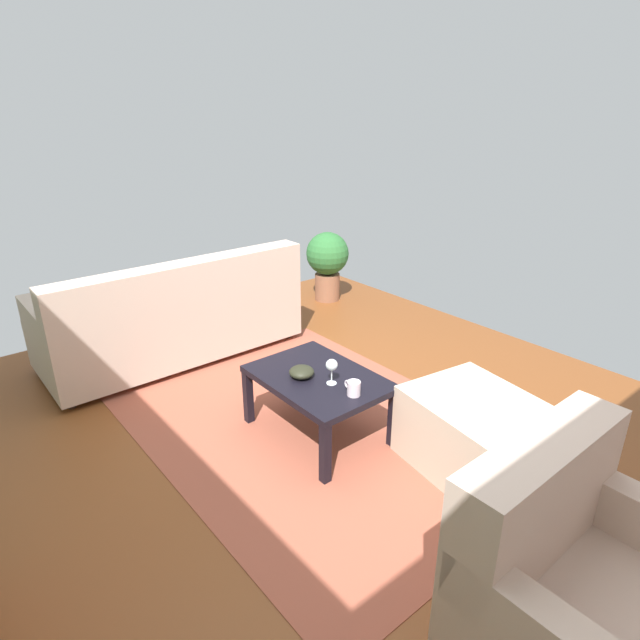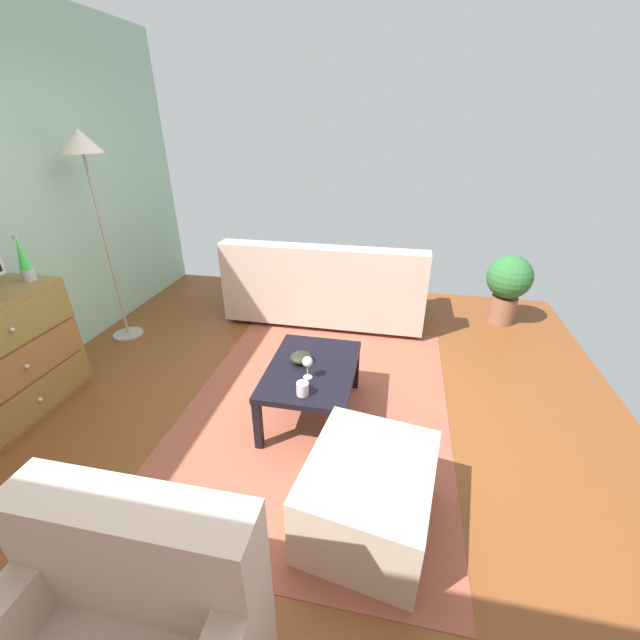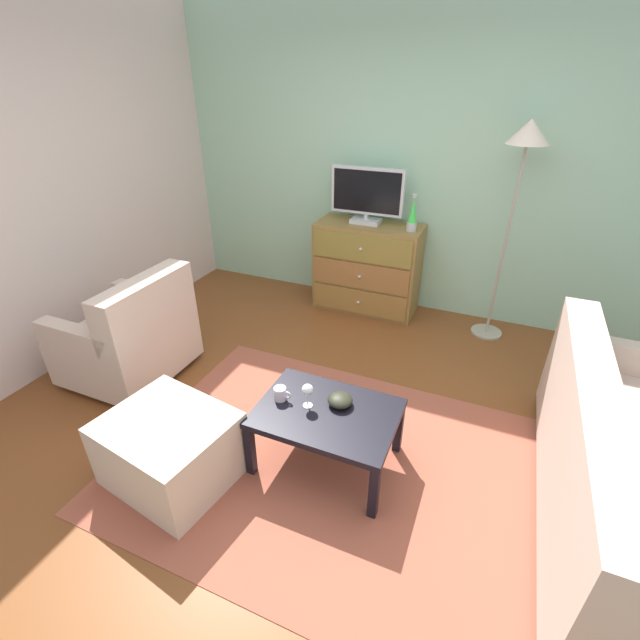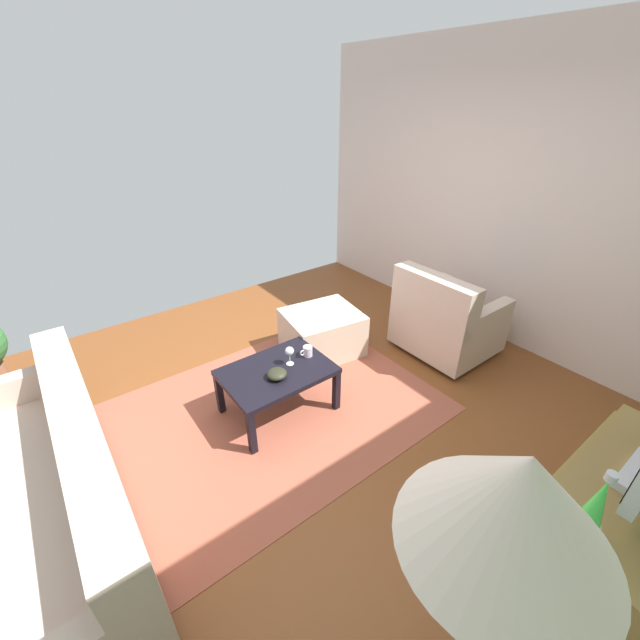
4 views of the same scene
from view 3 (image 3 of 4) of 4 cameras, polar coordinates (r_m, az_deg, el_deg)
name	(u,v)px [view 3 (image 3 of 4)]	position (r m, az deg, el deg)	size (l,w,h in m)	color
ground_plane	(318,438)	(3.11, -0.32, -15.05)	(5.27, 4.93, 0.05)	brown
wall_accent_rear	(413,165)	(4.41, 11.92, 19.04)	(5.27, 0.12, 2.80)	#99C6A8
wall_plain_left	(9,194)	(3.93, -35.38, 13.19)	(0.12, 4.93, 2.80)	beige
area_rug	(334,465)	(2.90, 1.84, -18.26)	(2.60, 1.90, 0.01)	#9C4E3A
dresser	(367,268)	(4.46, 6.14, 6.76)	(1.02, 0.49, 0.89)	olive
tv	(367,194)	(4.27, 6.13, 15.89)	(0.69, 0.18, 0.51)	silver
lava_lamp	(413,215)	(4.13, 11.93, 13.18)	(0.09, 0.09, 0.33)	#B7B7BC
coffee_table	(327,418)	(2.69, 0.89, -12.56)	(0.83, 0.59, 0.41)	black
wine_glass	(308,390)	(2.61, -1.63, -9.12)	(0.07, 0.07, 0.16)	silver
mug	(281,394)	(2.72, -5.14, -9.50)	(0.11, 0.08, 0.08)	silver
bowl_decorative	(340,400)	(2.68, 2.63, -10.33)	(0.15, 0.15, 0.07)	#26281A
couch_large	(626,480)	(2.86, 34.94, -16.69)	(0.85, 2.00, 0.86)	#332319
armchair	(131,338)	(3.73, -23.33, -2.11)	(0.80, 0.84, 0.88)	#332319
ottoman	(171,449)	(2.84, -18.82, -15.55)	(0.70, 0.60, 0.43)	beige
standing_lamp	(524,156)	(3.94, 25.00, 18.76)	(0.32, 0.32, 1.86)	#A59E8C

